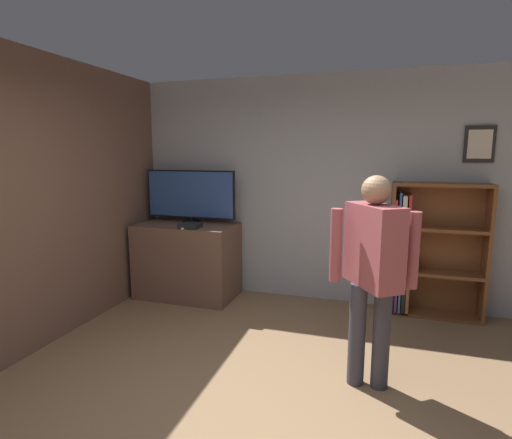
% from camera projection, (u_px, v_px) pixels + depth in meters
% --- Properties ---
extents(ground_plane, '(14.00, 14.00, 0.00)m').
position_uv_depth(ground_plane, '(238.00, 439.00, 2.53)').
color(ground_plane, '#846647').
extents(wall_back, '(6.31, 0.09, 2.70)m').
position_uv_depth(wall_back, '(312.00, 190.00, 4.82)').
color(wall_back, '#9EA3A8').
rests_on(wall_back, ground_plane).
extents(wall_side_brick, '(0.06, 4.24, 2.70)m').
position_uv_depth(wall_side_brick, '(84.00, 196.00, 4.19)').
color(wall_side_brick, brown).
rests_on(wall_side_brick, ground_plane).
extents(tv_ledge, '(1.21, 0.69, 0.92)m').
position_uv_depth(tv_ledge, '(188.00, 260.00, 5.01)').
color(tv_ledge, brown).
rests_on(tv_ledge, ground_plane).
extents(television, '(1.18, 0.22, 0.66)m').
position_uv_depth(television, '(191.00, 195.00, 5.01)').
color(television, black).
rests_on(television, tv_ledge).
extents(game_console, '(0.22, 0.23, 0.05)m').
position_uv_depth(game_console, '(190.00, 226.00, 4.69)').
color(game_console, black).
rests_on(game_console, tv_ledge).
extents(remote_loose, '(0.05, 0.14, 0.02)m').
position_uv_depth(remote_loose, '(185.00, 228.00, 4.66)').
color(remote_loose, white).
rests_on(remote_loose, tv_ledge).
extents(bookshelf, '(0.99, 0.28, 1.48)m').
position_uv_depth(bookshelf, '(426.00, 252.00, 4.38)').
color(bookshelf, brown).
rests_on(bookshelf, ground_plane).
extents(person, '(0.64, 0.53, 1.64)m').
position_uv_depth(person, '(373.00, 264.00, 2.97)').
color(person, '#383842').
rests_on(person, ground_plane).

